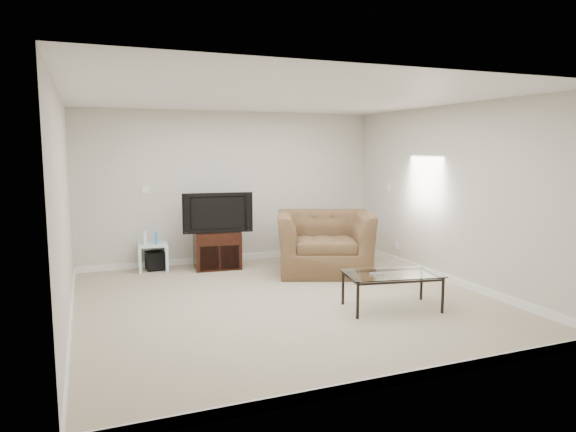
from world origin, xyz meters
name	(u,v)px	position (x,y,z in m)	size (l,w,h in m)	color
floor	(286,301)	(0.00, 0.00, 0.00)	(5.00, 5.00, 0.00)	tan
ceiling	(286,97)	(0.00, 0.00, 2.50)	(5.00, 5.00, 0.00)	white
wall_back	(232,187)	(0.00, 2.50, 1.25)	(5.00, 0.02, 2.50)	silver
wall_left	(64,211)	(-2.50, 0.00, 1.25)	(0.02, 5.00, 2.50)	silver
wall_right	(452,195)	(2.50, 0.00, 1.25)	(0.02, 5.00, 2.50)	silver
plate_back	(146,190)	(-1.40, 2.49, 1.25)	(0.12, 0.02, 0.12)	white
plate_right_switch	(389,187)	(2.49, 1.60, 1.25)	(0.02, 0.09, 0.13)	white
plate_right_outlet	(397,245)	(2.49, 1.30, 0.30)	(0.02, 0.08, 0.12)	white
tv_stand	(217,250)	(-0.37, 2.05, 0.30)	(0.71, 0.49, 0.59)	black
dvd_player	(217,238)	(-0.38, 2.01, 0.49)	(0.39, 0.28, 0.06)	black
television	(217,212)	(-0.38, 2.02, 0.91)	(1.01, 0.20, 0.63)	black
side_table	(153,257)	(-1.34, 2.28, 0.21)	(0.45, 0.45, 0.43)	#ABBED0
subwoofer	(155,260)	(-1.31, 2.30, 0.15)	(0.27, 0.27, 0.27)	black
game_console	(145,238)	(-1.45, 2.27, 0.53)	(0.04, 0.14, 0.20)	white
game_case	(156,238)	(-1.29, 2.26, 0.51)	(0.04, 0.12, 0.17)	#337FCC
recliner	(324,232)	(1.10, 1.20, 0.62)	(1.42, 0.92, 1.24)	#4A2B1B
coffee_table	(392,291)	(1.04, -0.76, 0.22)	(1.11, 0.63, 0.43)	black
remote	(377,274)	(0.84, -0.77, 0.44)	(0.17, 0.05, 0.02)	#B2B2B7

